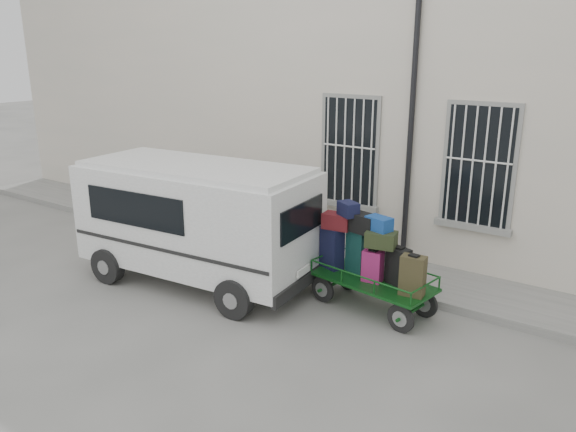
# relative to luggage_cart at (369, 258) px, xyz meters

# --- Properties ---
(ground) EXTENTS (80.00, 80.00, 0.00)m
(ground) POSITION_rel_luggage_cart_xyz_m (-1.24, -0.75, -0.91)
(ground) COLOR slate
(ground) RESTS_ON ground
(building) EXTENTS (24.00, 5.15, 6.00)m
(building) POSITION_rel_luggage_cart_xyz_m (-1.24, 4.75, 2.09)
(building) COLOR beige
(building) RESTS_ON ground
(sidewalk) EXTENTS (24.00, 1.70, 0.15)m
(sidewalk) POSITION_rel_luggage_cart_xyz_m (-1.24, 1.45, -0.83)
(sidewalk) COLOR slate
(sidewalk) RESTS_ON ground
(luggage_cart) EXTENTS (2.52, 1.26, 1.82)m
(luggage_cart) POSITION_rel_luggage_cart_xyz_m (0.00, 0.00, 0.00)
(luggage_cart) COLOR black
(luggage_cart) RESTS_ON ground
(van) EXTENTS (4.73, 2.39, 2.31)m
(van) POSITION_rel_luggage_cart_xyz_m (-3.20, -0.82, 0.41)
(van) COLOR silver
(van) RESTS_ON ground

